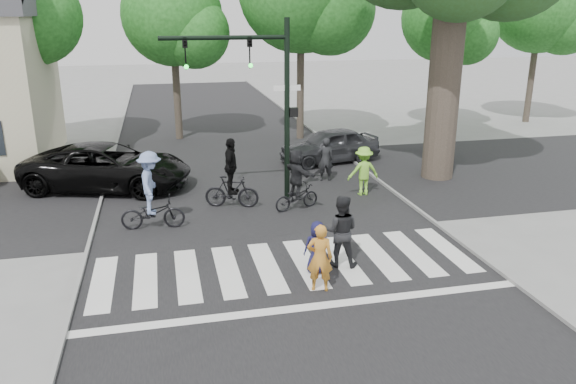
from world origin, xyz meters
name	(u,v)px	position (x,y,z in m)	size (l,w,h in m)	color
ground	(296,283)	(0.00, 0.00, 0.00)	(120.00, 120.00, 0.00)	gray
road_stem	(259,213)	(0.00, 5.00, 0.01)	(10.00, 70.00, 0.01)	black
road_cross	(245,186)	(0.00, 8.00, 0.01)	(70.00, 10.00, 0.01)	black
curb_left	(94,224)	(-5.05, 5.00, 0.05)	(0.10, 70.00, 0.10)	gray
curb_right	(405,200)	(5.05, 5.00, 0.05)	(0.10, 70.00, 0.10)	gray
crosswalk	(289,271)	(0.00, 0.66, 0.01)	(10.00, 3.85, 0.01)	silver
traffic_signal	(261,86)	(0.35, 6.20, 3.90)	(4.45, 0.29, 6.00)	black
bg_tree_2	(178,20)	(-1.76, 16.62, 5.78)	(5.04, 4.80, 8.40)	brown
bg_tree_4	(451,22)	(12.23, 16.12, 5.64)	(4.83, 4.60, 8.15)	brown
bg_tree_5	(547,8)	(18.27, 16.69, 6.36)	(5.67, 5.40, 9.30)	brown
pedestrian_woman	(320,258)	(0.45, -0.47, 0.81)	(0.59, 0.39, 1.63)	orange
pedestrian_child	(317,247)	(0.65, 0.46, 0.67)	(0.65, 0.42, 1.33)	#17163D
pedestrian_adult	(341,231)	(1.33, 0.72, 0.93)	(0.90, 0.70, 1.86)	black
cyclist_left	(151,196)	(-3.30, 4.37, 1.02)	(1.90, 1.25, 2.36)	black
cyclist_mid	(231,179)	(-0.77, 5.75, 0.95)	(1.84, 1.16, 2.32)	black
cyclist_right	(297,183)	(1.26, 5.07, 0.90)	(1.69, 1.56, 2.02)	black
car_suv	(107,167)	(-4.88, 8.79, 0.82)	(2.73, 5.93, 1.65)	black
car_grey	(330,145)	(4.07, 10.61, 0.73)	(1.72, 4.28, 1.46)	#303134
bystander_hivis	(363,171)	(3.90, 6.04, 0.87)	(1.12, 0.64, 1.73)	#7FCE37
bystander_dark	(325,159)	(3.10, 7.99, 0.84)	(0.61, 0.40, 1.67)	black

